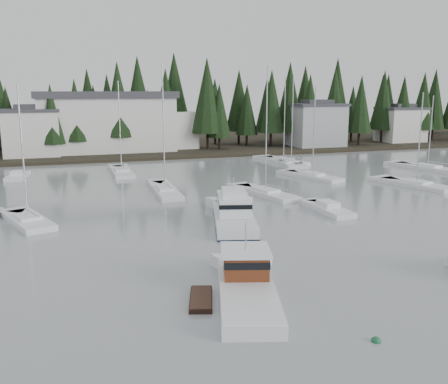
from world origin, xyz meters
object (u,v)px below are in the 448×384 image
object	(u,v)px
sailboat_0	(291,164)
sailboat_10	(416,186)
lobster_boat_brown	(245,289)
sailboat_2	(165,192)
cabin_cruiser_center	(234,215)
house_east_a	(316,124)
sailboat_5	(28,223)
sailboat_11	(265,194)
harbor_inn	(118,122)
sailboat_6	(428,169)
sailboat_12	(283,162)
runabout_1	(328,210)
house_east_b	(401,124)
runabout_3	(17,177)
house_west	(31,132)
sailboat_9	(122,173)
sailboat_7	(312,178)

from	to	relation	value
sailboat_0	sailboat_10	world-z (taller)	sailboat_0
lobster_boat_brown	sailboat_2	distance (m)	30.78
cabin_cruiser_center	sailboat_0	bearing A→B (deg)	-18.57
house_east_a	sailboat_5	xyz separation A→B (m)	(-52.58, -44.48, -4.83)
sailboat_2	sailboat_11	distance (m)	11.55
harbor_inn	sailboat_10	world-z (taller)	harbor_inn
sailboat_6	sailboat_10	world-z (taller)	sailboat_10
lobster_boat_brown	sailboat_6	size ratio (longest dim) A/B	0.87
sailboat_12	runabout_1	xyz separation A→B (m)	(-10.19, -32.16, 0.06)
house_east_a	cabin_cruiser_center	distance (m)	61.35
harbor_inn	sailboat_12	world-z (taller)	sailboat_12
house_east_b	lobster_boat_brown	bearing A→B (deg)	-132.50
house_east_b	harbor_inn	xyz separation A→B (m)	(-60.96, 2.34, 1.37)
harbor_inn	runabout_3	xyz separation A→B (m)	(-16.26, -23.74, -5.64)
sailboat_12	sailboat_11	bearing A→B (deg)	138.72
sailboat_10	sailboat_11	size ratio (longest dim) A/B	0.80
sailboat_0	cabin_cruiser_center	bearing A→B (deg)	157.31
cabin_cruiser_center	sailboat_11	xyz separation A→B (m)	(7.42, 10.32, -0.62)
sailboat_0	runabout_1	xyz separation A→B (m)	(-10.10, -29.10, 0.05)
house_east_b	sailboat_0	world-z (taller)	sailboat_0
house_west	sailboat_9	bearing A→B (deg)	-58.68
sailboat_2	sailboat_6	size ratio (longest dim) A/B	1.31
sailboat_7	sailboat_10	distance (m)	13.12
cabin_cruiser_center	sailboat_0	distance (m)	36.47
house_east_b	sailboat_9	xyz separation A→B (m)	(-63.41, -21.69, -4.34)
runabout_3	sailboat_12	bearing A→B (deg)	-77.48
sailboat_7	sailboat_11	world-z (taller)	sailboat_11
sailboat_5	house_west	bearing A→B (deg)	-17.35
sailboat_5	sailboat_12	bearing A→B (deg)	-72.76
house_east_a	sailboat_12	distance (m)	22.85
sailboat_0	sailboat_9	bearing A→B (deg)	100.97
sailboat_10	runabout_1	bearing A→B (deg)	99.92
sailboat_0	runabout_3	bearing A→B (deg)	100.59
sailboat_9	runabout_1	xyz separation A→B (m)	(16.37, -29.15, 0.06)
house_east_a	sailboat_7	bearing A→B (deg)	-119.02
sailboat_12	runabout_1	bearing A→B (deg)	150.45
house_east_b	runabout_1	size ratio (longest dim) A/B	1.41
sailboat_2	cabin_cruiser_center	bearing A→B (deg)	-166.66
house_east_b	runabout_1	world-z (taller)	house_east_b
sailboat_0	sailboat_9	xyz separation A→B (m)	(-26.47, 0.05, -0.01)
house_east_a	sailboat_9	world-z (taller)	sailboat_9
harbor_inn	runabout_1	distance (m)	55.27
cabin_cruiser_center	sailboat_2	size ratio (longest dim) A/B	0.76
sailboat_5	sailboat_9	bearing A→B (deg)	-43.41
sailboat_2	runabout_3	size ratio (longest dim) A/B	2.54
lobster_boat_brown	sailboat_12	world-z (taller)	sailboat_12
sailboat_0	sailboat_9	distance (m)	26.47
house_east_b	sailboat_10	distance (m)	52.56
sailboat_9	house_east_a	bearing A→B (deg)	-64.01
lobster_boat_brown	sailboat_9	distance (m)	45.96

